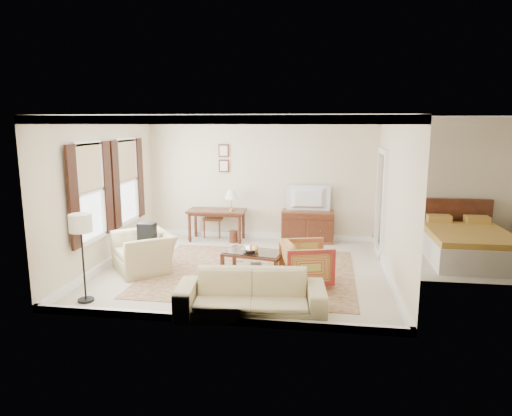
% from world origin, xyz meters
% --- Properties ---
extents(room_shell, '(5.51, 5.01, 2.91)m').
position_xyz_m(room_shell, '(0.00, 0.00, 2.47)').
color(room_shell, beige).
rests_on(room_shell, ground).
extents(annex_bedroom, '(3.00, 2.70, 2.90)m').
position_xyz_m(annex_bedroom, '(4.49, 1.15, 0.34)').
color(annex_bedroom, beige).
rests_on(annex_bedroom, ground).
extents(window_front, '(0.12, 1.56, 1.80)m').
position_xyz_m(window_front, '(-2.70, -0.70, 1.55)').
color(window_front, '#CCB284').
rests_on(window_front, room_shell).
extents(window_rear, '(0.12, 1.56, 1.80)m').
position_xyz_m(window_rear, '(-2.70, 0.90, 1.55)').
color(window_rear, '#CCB284').
rests_on(window_rear, room_shell).
extents(doorway, '(0.10, 1.12, 2.25)m').
position_xyz_m(doorway, '(2.71, 1.50, 1.08)').
color(doorway, white).
rests_on(doorway, room_shell).
extents(rug, '(3.90, 3.36, 0.01)m').
position_xyz_m(rug, '(0.16, -0.19, 0.01)').
color(rug, '#5C241E').
rests_on(rug, room_shell).
extents(writing_desk, '(1.36, 0.68, 0.74)m').
position_xyz_m(writing_desk, '(-1.01, 2.06, 0.63)').
color(writing_desk, '#522617').
rests_on(writing_desk, room_shell).
extents(desk_chair, '(0.52, 0.52, 1.05)m').
position_xyz_m(desk_chair, '(-1.17, 2.41, 0.53)').
color(desk_chair, brown).
rests_on(desk_chair, room_shell).
extents(desk_lamp, '(0.32, 0.32, 0.50)m').
position_xyz_m(desk_lamp, '(-0.64, 2.06, 0.99)').
color(desk_lamp, silver).
rests_on(desk_lamp, writing_desk).
extents(framed_prints, '(0.25, 0.04, 0.68)m').
position_xyz_m(framed_prints, '(-0.91, 2.47, 1.94)').
color(framed_prints, '#522617').
rests_on(framed_prints, room_shell).
extents(sideboard, '(1.22, 0.47, 0.75)m').
position_xyz_m(sideboard, '(1.15, 2.24, 0.37)').
color(sideboard, brown).
rests_on(sideboard, room_shell).
extents(tv, '(0.97, 0.56, 0.13)m').
position_xyz_m(tv, '(1.15, 2.22, 1.23)').
color(tv, black).
rests_on(tv, sideboard).
extents(coffee_table, '(1.18, 0.83, 0.46)m').
position_xyz_m(coffee_table, '(0.25, -0.33, 0.35)').
color(coffee_table, '#522617').
rests_on(coffee_table, room_shell).
extents(fruit_bowl, '(0.42, 0.42, 0.10)m').
position_xyz_m(fruit_bowl, '(0.18, -0.37, 0.51)').
color(fruit_bowl, silver).
rests_on(fruit_bowl, coffee_table).
extents(book_a, '(0.28, 0.08, 0.38)m').
position_xyz_m(book_a, '(0.18, -0.29, 0.18)').
color(book_a, brown).
rests_on(book_a, coffee_table).
extents(book_b, '(0.25, 0.17, 0.38)m').
position_xyz_m(book_b, '(0.37, -0.48, 0.18)').
color(book_b, brown).
rests_on(book_b, coffee_table).
extents(striped_armchair, '(0.96, 0.99, 0.84)m').
position_xyz_m(striped_armchair, '(1.23, -0.68, 0.42)').
color(striped_armchair, maroon).
rests_on(striped_armchair, room_shell).
extents(club_armchair, '(1.27, 1.33, 0.98)m').
position_xyz_m(club_armchair, '(-1.86, -0.37, 0.49)').
color(club_armchair, tan).
rests_on(club_armchair, room_shell).
extents(backpack, '(0.38, 0.38, 0.40)m').
position_xyz_m(backpack, '(-1.82, -0.27, 0.74)').
color(backpack, black).
rests_on(backpack, club_armchair).
extents(sofa, '(2.22, 0.85, 0.85)m').
position_xyz_m(sofa, '(0.48, -2.07, 0.42)').
color(sofa, tan).
rests_on(sofa, room_shell).
extents(floor_lamp, '(0.35, 0.35, 1.41)m').
position_xyz_m(floor_lamp, '(-2.20, -1.96, 1.17)').
color(floor_lamp, black).
rests_on(floor_lamp, room_shell).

